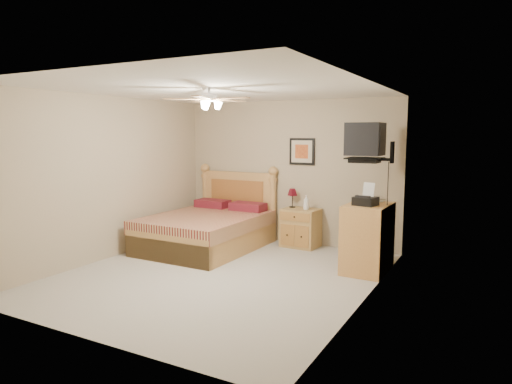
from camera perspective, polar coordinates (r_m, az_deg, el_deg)
floor at (r=6.38m, az=-4.57°, el=-10.30°), size 4.50×4.50×0.00m
ceiling at (r=6.10m, az=-4.81°, el=12.67°), size 4.00×4.50×0.04m
wall_back at (r=8.09m, az=4.03°, el=2.49°), size 4.00×0.04×2.50m
wall_front at (r=4.42m, az=-20.78°, el=-1.98°), size 4.00×0.04×2.50m
wall_left at (r=7.39m, az=-17.81°, el=1.71°), size 0.04×4.50×2.50m
wall_right at (r=5.31m, az=13.75°, el=-0.23°), size 0.04×4.50×2.50m
bed at (r=7.67m, az=-6.35°, el=-2.11°), size 1.62×2.11×1.35m
nightstand at (r=7.86m, az=5.59°, el=-4.47°), size 0.63×0.49×0.65m
table_lamp at (r=7.93m, az=4.57°, el=-0.74°), size 0.20×0.20×0.33m
lotion_bottle at (r=7.70m, az=6.29°, el=-1.30°), size 0.10×0.10×0.25m
framed_picture at (r=7.94m, az=5.78°, el=5.06°), size 0.46×0.04×0.46m
dresser at (r=6.59m, az=13.77°, el=-5.61°), size 0.58×0.83×0.96m
fax_machine at (r=6.37m, az=13.55°, el=-0.28°), size 0.34×0.35×0.30m
magazine_lower at (r=6.82m, az=14.11°, el=-0.99°), size 0.22×0.28×0.02m
magazine_upper at (r=6.84m, az=14.08°, el=-0.78°), size 0.31×0.33×0.02m
wall_tv at (r=6.62m, az=14.75°, el=6.06°), size 0.56×0.46×0.58m
ceiling_fan at (r=5.93m, az=-5.87°, el=11.47°), size 1.14×1.14×0.28m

